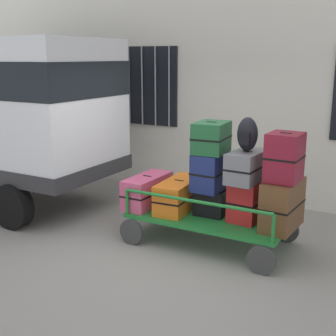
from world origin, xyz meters
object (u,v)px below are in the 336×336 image
(backpack, at_px, (247,134))
(suitcase_left_bottom, at_px, (147,191))
(suitcase_midright_middle, at_px, (247,166))
(suitcase_midright_bottom, at_px, (245,202))
(suitcase_right_middle, at_px, (284,157))
(suitcase_center_bottom, at_px, (211,202))
(suitcase_center_middle, at_px, (210,172))
(suitcase_center_top, at_px, (211,138))
(suitcase_right_bottom, at_px, (282,205))
(luggage_cart, at_px, (209,220))
(suitcase_midleft_bottom, at_px, (179,195))

(backpack, bearing_deg, suitcase_left_bottom, -178.77)
(suitcase_midright_middle, distance_m, backpack, 0.43)
(suitcase_midright_middle, bearing_deg, backpack, -100.61)
(suitcase_midright_bottom, height_order, suitcase_right_middle, suitcase_right_middle)
(suitcase_center_bottom, xyz_separation_m, suitcase_center_middle, (0.00, -0.04, 0.45))
(suitcase_left_bottom, bearing_deg, suitcase_center_top, 1.34)
(suitcase_left_bottom, distance_m, backpack, 1.78)
(suitcase_midright_middle, height_order, suitcase_right_bottom, suitcase_midright_middle)
(luggage_cart, bearing_deg, suitcase_center_top, 90.00)
(suitcase_left_bottom, relative_size, suitcase_center_bottom, 2.08)
(luggage_cart, height_order, suitcase_center_middle, suitcase_center_middle)
(suitcase_midleft_bottom, relative_size, suitcase_midright_bottom, 1.76)
(luggage_cart, height_order, suitcase_midright_bottom, suitcase_midright_bottom)
(suitcase_center_bottom, distance_m, suitcase_center_top, 0.92)
(suitcase_center_middle, bearing_deg, suitcase_midleft_bottom, 175.44)
(suitcase_center_middle, xyz_separation_m, suitcase_midright_middle, (0.50, 0.04, 0.12))
(suitcase_center_middle, bearing_deg, suitcase_center_bottom, 90.00)
(backpack, bearing_deg, suitcase_midright_bottom, 62.54)
(suitcase_center_bottom, height_order, suitcase_right_bottom, suitcase_right_bottom)
(suitcase_center_bottom, relative_size, backpack, 1.00)
(luggage_cart, relative_size, suitcase_center_bottom, 5.09)
(suitcase_midright_middle, bearing_deg, suitcase_center_bottom, -179.43)
(luggage_cart, height_order, suitcase_left_bottom, suitcase_left_bottom)
(suitcase_midleft_bottom, bearing_deg, suitcase_right_bottom, -0.88)
(suitcase_midleft_bottom, height_order, suitcase_center_middle, suitcase_center_middle)
(suitcase_center_top, bearing_deg, luggage_cart, -90.00)
(suitcase_midright_middle, bearing_deg, suitcase_right_middle, -7.97)
(suitcase_right_bottom, height_order, suitcase_right_middle, suitcase_right_middle)
(suitcase_center_middle, relative_size, backpack, 1.25)
(suitcase_midright_bottom, bearing_deg, suitcase_right_middle, -5.98)
(suitcase_center_bottom, bearing_deg, backpack, -2.61)
(suitcase_center_top, bearing_deg, suitcase_right_bottom, 0.50)
(suitcase_midleft_bottom, bearing_deg, backpack, -1.33)
(suitcase_left_bottom, xyz_separation_m, suitcase_center_middle, (1.00, 0.02, 0.41))
(suitcase_midright_bottom, xyz_separation_m, suitcase_midright_middle, (0.00, 0.02, 0.48))
(luggage_cart, bearing_deg, suitcase_left_bottom, -178.76)
(suitcase_right_bottom, bearing_deg, suitcase_left_bottom, -179.08)
(backpack, bearing_deg, suitcase_right_middle, -4.81)
(suitcase_midleft_bottom, height_order, suitcase_right_middle, suitcase_right_middle)
(suitcase_center_top, distance_m, suitcase_right_bottom, 1.27)
(luggage_cart, distance_m, suitcase_midleft_bottom, 0.58)
(suitcase_midright_middle, bearing_deg, suitcase_left_bottom, -177.72)
(suitcase_center_middle, relative_size, suitcase_midright_middle, 0.76)
(suitcase_center_bottom, relative_size, suitcase_right_bottom, 0.58)
(suitcase_midleft_bottom, bearing_deg, suitcase_center_top, -3.64)
(luggage_cart, height_order, backpack, backpack)
(suitcase_left_bottom, distance_m, suitcase_center_middle, 1.08)
(suitcase_left_bottom, bearing_deg, luggage_cart, 1.24)
(suitcase_center_middle, bearing_deg, suitcase_midright_middle, 5.06)
(suitcase_right_middle, relative_size, backpack, 1.39)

